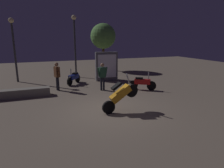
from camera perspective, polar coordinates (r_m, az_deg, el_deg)
The scene contains 11 objects.
ground_plane at distance 8.60m, azimuth -0.72°, elevation -7.72°, with size 40.00×40.00×0.00m, color #756656.
motorcycle_orange_foreground at distance 8.23m, azimuth 2.46°, elevation -3.23°, with size 1.66×0.38×1.63m.
motorcycle_blue_parked_left at distance 13.60m, azimuth -11.11°, elevation 1.83°, with size 1.12×1.35×1.11m.
motorcycle_red_parked_right at distance 11.96m, azimuth 8.85°, elevation 0.36°, with size 1.44×1.00×1.11m.
person_rider_beside at distance 11.63m, azimuth -2.83°, elevation 2.86°, with size 0.67×0.26×1.65m.
person_bystander_far at distance 12.02m, azimuth -15.78°, elevation 2.87°, with size 0.34×0.66×1.70m.
streetlamp_near at distance 15.38m, azimuth -26.87°, elevation 11.06°, with size 0.36×0.36×4.43m.
streetlamp_far at distance 15.84m, azimuth -10.86°, elevation 12.98°, with size 0.36×0.36×4.79m.
tree_left_bg at distance 19.18m, azimuth -2.61°, elevation 13.76°, with size 2.40×2.40×4.46m.
kiosk_billboard at distance 14.47m, azimuth -1.64°, elevation 5.22°, with size 1.66×0.75×2.10m.
planter_wall_low at distance 11.47m, azimuth -25.81°, elevation -2.51°, with size 3.23×0.50×0.45m.
Camera 1 is at (-2.77, -7.54, 3.09)m, focal length 31.26 mm.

